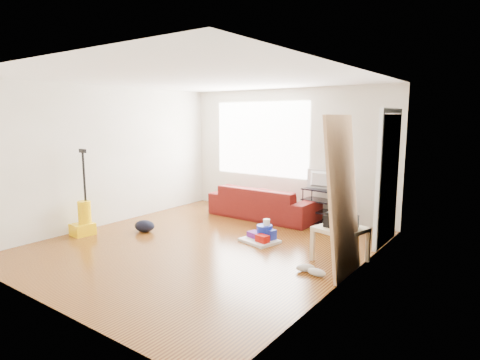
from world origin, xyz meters
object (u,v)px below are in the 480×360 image
Objects in this scene: side_table at (341,233)px; backpack at (145,232)px; vacuum at (84,219)px; sofa at (263,218)px; tv_stand at (320,206)px; cleaning_tray at (261,238)px; bucket at (264,240)px.

side_table is 1.95× the size of backpack.
side_table is at bearing 23.69° from vacuum.
sofa is 1.16m from tv_stand.
side_table reaches higher than backpack.
side_table reaches higher than cleaning_tray.
side_table is 3.34m from backpack.
cleaning_tray is at bearing -92.51° from tv_stand.
tv_stand reaches higher than side_table.
vacuum is at bearing 56.33° from sofa.
sofa is at bearing 61.44° from vacuum.
tv_stand is 1.98m from side_table.
sofa is 3.13× the size of tv_stand.
tv_stand is 1.56m from bucket.
cleaning_tray is 1.77× the size of backpack.
backpack is at bearing -160.46° from cleaning_tray.
tv_stand reaches higher than bucket.
vacuum reaches higher than tv_stand.
backpack is at bearing 60.80° from sofa.
tv_stand reaches higher than backpack.
backpack is (-1.94, -0.79, 0.00)m from bucket.
cleaning_tray is 0.44× the size of vacuum.
bucket is 0.39× the size of cleaning_tray.
vacuum is (-1.81, -2.72, 0.26)m from sofa.
tv_stand is at bearing 79.93° from bucket.
vacuum is (-2.62, -1.50, 0.26)m from bucket.
cleaning_tray reaches higher than bucket.
bucket is (-1.33, 0.17, -0.40)m from side_table.
bucket is 0.70× the size of backpack.
bucket is at bearing 89.70° from cleaning_tray.
bucket is 0.17× the size of vacuum.
sofa is 1.48× the size of vacuum.
sofa is 8.52× the size of bucket.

